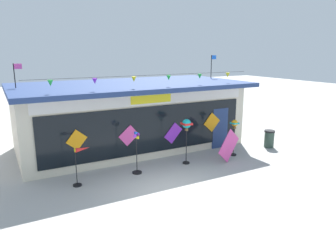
{
  "coord_description": "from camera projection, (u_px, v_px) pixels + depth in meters",
  "views": [
    {
      "loc": [
        -5.07,
        -8.66,
        4.74
      ],
      "look_at": [
        1.61,
        3.38,
        1.48
      ],
      "focal_mm": 33.9,
      "sensor_mm": 36.0,
      "label": 1
    }
  ],
  "objects": [
    {
      "name": "ground_plane",
      "position": [
        175.0,
        193.0,
        10.86
      ],
      "size": [
        80.0,
        80.0,
        0.0
      ],
      "primitive_type": "plane",
      "color": "#ADAAA5"
    },
    {
      "name": "kite_shop_building",
      "position": [
        130.0,
        114.0,
        15.93
      ],
      "size": [
        10.96,
        5.82,
        4.52
      ],
      "color": "beige",
      "rests_on": "ground_plane"
    },
    {
      "name": "wind_spinner_far_left",
      "position": [
        81.0,
        159.0,
        11.29
      ],
      "size": [
        0.71,
        0.31,
        1.44
      ],
      "color": "black",
      "rests_on": "ground_plane"
    },
    {
      "name": "wind_spinner_left",
      "position": [
        137.0,
        151.0,
        12.4
      ],
      "size": [
        0.38,
        0.38,
        1.74
      ],
      "color": "black",
      "rests_on": "ground_plane"
    },
    {
      "name": "wind_spinner_center_left",
      "position": [
        187.0,
        127.0,
        13.34
      ],
      "size": [
        0.39,
        0.39,
        1.96
      ],
      "color": "black",
      "rests_on": "ground_plane"
    },
    {
      "name": "wind_spinner_center_right",
      "position": [
        234.0,
        128.0,
        14.49
      ],
      "size": [
        0.31,
        0.31,
        1.69
      ],
      "color": "black",
      "rests_on": "ground_plane"
    },
    {
      "name": "trash_bin",
      "position": [
        269.0,
        139.0,
        15.95
      ],
      "size": [
        0.52,
        0.52,
        0.87
      ],
      "color": "#2D4238",
      "rests_on": "ground_plane"
    },
    {
      "name": "display_kite_on_ground",
      "position": [
        229.0,
        146.0,
        13.9
      ],
      "size": [
        1.4,
        0.37,
        1.4
      ],
      "primitive_type": "cube",
      "rotation": [
        -0.26,
        0.79,
        0.0
      ],
      "color": "#EA4CA3",
      "rests_on": "ground_plane"
    }
  ]
}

